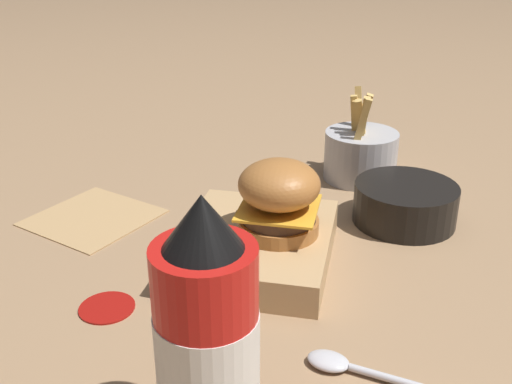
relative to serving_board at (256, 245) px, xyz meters
name	(u,v)px	position (x,y,z in m)	size (l,w,h in m)	color
ground_plane	(257,271)	(0.02, 0.01, -0.02)	(6.00, 6.00, 0.00)	#9E7A56
serving_board	(256,245)	(0.00, 0.00, 0.00)	(0.21, 0.17, 0.04)	tan
burger	(279,197)	(0.00, 0.03, 0.06)	(0.09, 0.09, 0.09)	#AD6B33
ketchup_bottle	(207,343)	(0.27, 0.02, 0.07)	(0.08, 0.08, 0.21)	red
fries_basket	(360,153)	(-0.28, 0.11, 0.02)	(0.11, 0.11, 0.14)	#B7B7BC
side_bowl	(405,202)	(-0.14, 0.17, 0.01)	(0.14, 0.14, 0.05)	black
spoon	(366,372)	(0.18, 0.14, -0.01)	(0.05, 0.18, 0.01)	silver
ketchup_puddle	(107,307)	(0.13, -0.13, -0.02)	(0.06, 0.06, 0.00)	#9E140F
parchment_square	(93,217)	(-0.06, -0.24, -0.02)	(0.19, 0.19, 0.00)	tan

